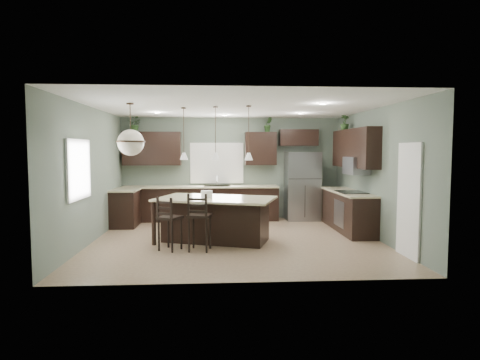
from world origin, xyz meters
name	(u,v)px	position (x,y,z in m)	size (l,w,h in m)	color
ground	(236,240)	(0.00, 0.00, 0.00)	(6.00, 6.00, 0.00)	#9E8466
pantry_door	(409,200)	(2.98, -1.55, 1.02)	(0.04, 0.82, 2.04)	white
window_back	(217,163)	(-0.40, 2.73, 1.55)	(1.35, 0.02, 1.00)	white
window_left	(78,169)	(-2.98, -0.80, 1.55)	(0.02, 1.10, 1.00)	white
left_return_cabs	(125,209)	(-2.70, 1.70, 0.45)	(0.60, 0.90, 0.90)	black
left_return_countertop	(126,190)	(-2.68, 1.70, 0.92)	(0.66, 0.96, 0.04)	beige
back_lower_cabs	(201,204)	(-0.85, 2.45, 0.45)	(4.20, 0.60, 0.90)	black
back_countertop	(200,187)	(-0.85, 2.43, 0.92)	(4.20, 0.66, 0.04)	beige
sink_inset	(217,186)	(-0.40, 2.43, 0.94)	(0.70, 0.45, 0.01)	gray
faucet	(217,181)	(-0.40, 2.40, 1.08)	(0.02, 0.02, 0.28)	silver
back_upper_left	(152,149)	(-2.15, 2.58, 1.95)	(1.55, 0.34, 0.90)	black
back_upper_right	(261,149)	(0.80, 2.58, 1.95)	(0.85, 0.34, 0.90)	black
fridge_header	(299,138)	(1.85, 2.58, 2.25)	(1.05, 0.34, 0.45)	black
right_lower_cabs	(348,212)	(2.70, 0.87, 0.45)	(0.60, 2.35, 0.90)	black
right_countertop	(347,192)	(2.68, 0.87, 0.92)	(0.66, 2.35, 0.04)	beige
cooktop	(351,192)	(2.68, 0.60, 0.94)	(0.58, 0.75, 0.02)	black
wall_oven_front	(339,213)	(2.40, 0.60, 0.45)	(0.01, 0.72, 0.60)	gray
right_upper_cabs	(354,148)	(2.83, 0.87, 1.95)	(0.34, 2.35, 0.90)	black
microwave	(356,166)	(2.78, 0.60, 1.55)	(0.40, 0.75, 0.40)	gray
refrigerator	(302,186)	(1.93, 2.41, 0.93)	(0.90, 0.74, 1.85)	gray
kitchen_island	(216,220)	(-0.44, -0.13, 0.46)	(2.37, 1.34, 0.92)	black
serving_dish	(207,194)	(-0.63, -0.07, 0.99)	(0.24, 0.24, 0.14)	silver
bar_stool_left	(170,224)	(-1.31, -0.80, 0.52)	(0.38, 0.38, 1.03)	black
bar_stool_center	(200,222)	(-0.74, -0.88, 0.55)	(0.41, 0.41, 1.11)	black
pendant_left	(184,134)	(-1.10, 0.09, 2.25)	(0.17, 0.17, 1.10)	white
pendant_center	(215,133)	(-0.44, -0.13, 2.25)	(0.17, 0.17, 1.10)	silver
pendant_right	(249,133)	(0.23, -0.35, 2.25)	(0.17, 0.17, 1.10)	white
chandelier	(131,129)	(-2.05, -0.64, 2.30)	(0.54, 0.54, 1.00)	beige
plant_back_left	(135,124)	(-2.58, 2.55, 2.60)	(0.36, 0.31, 0.40)	#294A20
plant_back_right	(268,124)	(1.00, 2.55, 2.61)	(0.23, 0.18, 0.41)	#2C4E22
plant_right_wall	(345,123)	(2.80, 1.54, 2.60)	(0.22, 0.22, 0.39)	#2D4C21
room_shell	(236,160)	(0.00, 0.00, 1.70)	(6.00, 6.00, 6.00)	slate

